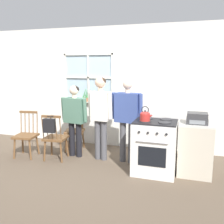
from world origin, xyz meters
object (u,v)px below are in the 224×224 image
Objects in this scene: chair_near_wall at (26,136)px; handbag at (49,125)px; chair_by_window at (55,138)px; person_elderly_left at (75,115)px; person_teen_center at (101,111)px; potted_plant at (86,97)px; person_adult_right at (127,113)px; chair_center_cluster at (76,131)px; stove at (155,146)px; kettle at (145,116)px; stereo at (197,118)px; side_counter at (195,149)px.

chair_near_wall is 3.00× the size of handbag.
person_elderly_left is (0.30, 0.29, 0.44)m from chair_by_window.
person_teen_center reaches higher than potted_plant.
chair_near_wall is 0.58× the size of person_adult_right.
handbag is (-1.36, -0.53, -0.21)m from person_adult_right.
person_elderly_left reaches higher than chair_center_cluster.
person_adult_right is (1.09, 0.01, 0.09)m from person_elderly_left.
chair_center_cluster is 0.85m from potted_plant.
kettle is at bearing -140.86° from stove.
person_adult_right is 0.62m from kettle.
person_adult_right is 4.69× the size of stereo.
chair_center_cluster is 3.73× the size of kettle.
potted_plant reaches higher than handbag.
person_teen_center reaches higher than person_elderly_left.
potted_plant is 1.06× the size of handbag.
side_counter is at bearing 62.39° from chair_center_cluster.
stove is at bearing -171.45° from stereo.
person_elderly_left is at bearing 163.71° from kettle.
handbag is at bearing -142.62° from person_teen_center.
person_teen_center is 1.86m from side_counter.
stereo is at bearing 6.82° from handbag.
person_teen_center is at bearing -168.91° from chair_by_window.
stove is at bearing 54.83° from chair_center_cluster.
person_elderly_left is 2.38m from side_counter.
chair_by_window is at bearing -98.69° from potted_plant.
person_teen_center is at bearing -51.26° from potted_plant.
kettle is at bearing -164.34° from stereo.
person_teen_center reaches higher than person_adult_right.
person_teen_center is (1.51, 0.30, 0.55)m from chair_near_wall.
person_elderly_left is at bearing 169.51° from stove.
chair_near_wall is at bearing -154.44° from person_elderly_left.
stereo is (1.24, -0.22, 0.03)m from person_adult_right.
person_adult_right is 1.26m from stereo.
person_elderly_left is 5.89× the size of kettle.
chair_near_wall is 1.10m from person_elderly_left.
stove is 3.53× the size of handbag.
person_teen_center is 1.81× the size of side_counter.
potted_plant is at bearing 154.31° from person_adult_right.
potted_plant is at bearing 105.86° from person_elderly_left.
person_teen_center is 5.30× the size of handbag.
stereo is at bearing -0.45° from person_teen_center.
chair_center_cluster is at bearing -93.38° from potted_plant.
stereo is at bearing -1.44° from person_adult_right.
person_teen_center is at bearing -168.80° from person_adult_right.
handbag is at bearing -23.41° from chair_center_cluster.
side_counter is at bearing 16.99° from kettle.
person_elderly_left is (0.95, 0.31, 0.44)m from chair_near_wall.
chair_by_window is 0.58× the size of person_adult_right.
side_counter is 2.65× the size of stereo.
chair_by_window is at bearing -177.86° from side_counter.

